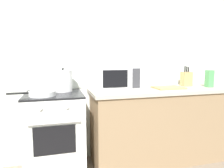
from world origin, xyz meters
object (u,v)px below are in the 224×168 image
object	(u,v)px
frying_pan	(42,93)
microwave	(116,77)
cutting_board	(168,88)
knife_block	(186,79)
pasta_box	(209,79)
stove	(55,135)
stock_pot	(63,81)

from	to	relation	value
frying_pan	microwave	bearing A→B (deg)	13.20
cutting_board	knife_block	xyz separation A→B (m)	(0.35, 0.14, 0.09)
knife_block	frying_pan	bearing A→B (deg)	-172.06
pasta_box	microwave	bearing A→B (deg)	174.98
stove	knife_block	distance (m)	1.82
cutting_board	pasta_box	world-z (taller)	pasta_box
stove	knife_block	world-z (taller)	knife_block
frying_pan	cutting_board	size ratio (longest dim) A/B	1.28
stock_pot	microwave	bearing A→B (deg)	-3.92
stove	knife_block	bearing A→B (deg)	4.69
frying_pan	cutting_board	bearing A→B (deg)	4.45
stove	pasta_box	xyz separation A→B (m)	(1.94, -0.03, 0.57)
microwave	knife_block	xyz separation A→B (m)	(1.01, 0.06, -0.05)
stock_pot	microwave	distance (m)	0.61
stock_pot	cutting_board	world-z (taller)	stock_pot
frying_pan	knife_block	distance (m)	1.85
stock_pot	knife_block	bearing A→B (deg)	0.71
microwave	cutting_board	bearing A→B (deg)	-6.78
stock_pot	knife_block	size ratio (longest dim) A/B	1.07
stock_pot	cutting_board	bearing A→B (deg)	-5.41
cutting_board	pasta_box	xyz separation A→B (m)	(0.57, -0.03, 0.10)
knife_block	pasta_box	bearing A→B (deg)	-37.43
stock_pot	frying_pan	bearing A→B (deg)	-132.54
cutting_board	stove	bearing A→B (deg)	-179.95
stove	pasta_box	bearing A→B (deg)	-0.85
stock_pot	stove	bearing A→B (deg)	-131.00
knife_block	pasta_box	size ratio (longest dim) A/B	1.23
microwave	pasta_box	size ratio (longest dim) A/B	2.27
stove	frying_pan	xyz separation A→B (m)	(-0.11, -0.11, 0.48)
stove	cutting_board	bearing A→B (deg)	0.05
stock_pot	cutting_board	distance (m)	1.28
stove	frying_pan	bearing A→B (deg)	-134.09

